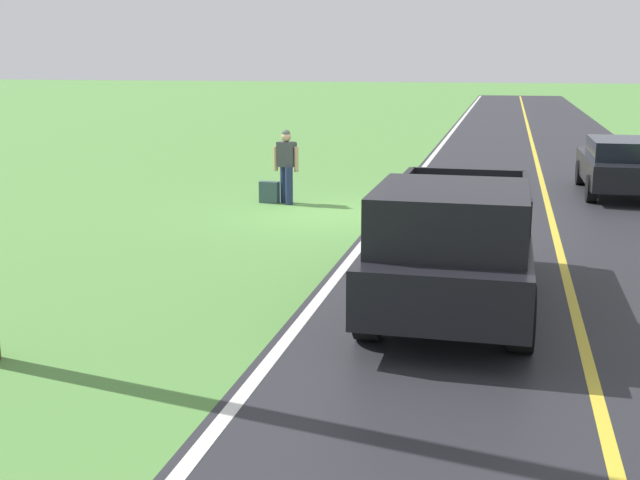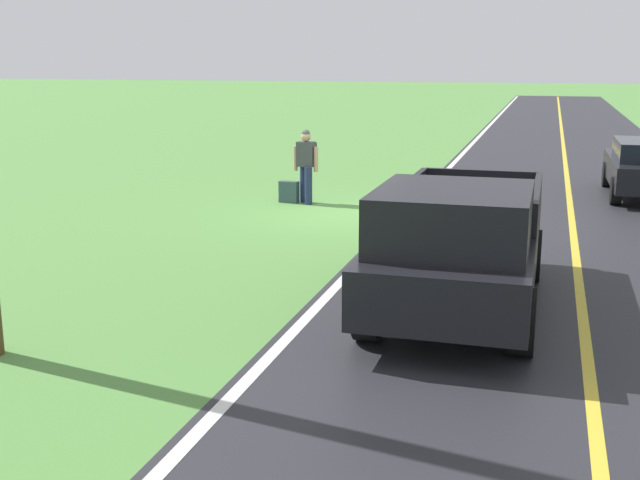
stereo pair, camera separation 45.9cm
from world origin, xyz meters
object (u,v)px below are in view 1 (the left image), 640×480
suitcase_carried (269,192)px  pickup_truck_passing (454,241)px  hitchhiker_walking (287,162)px  sedan_near_oncoming (623,165)px

suitcase_carried → pickup_truck_passing: size_ratio=0.09×
hitchhiker_walking → suitcase_carried: bearing=5.2°
suitcase_carried → sedan_near_oncoming: sedan_near_oncoming is taller
hitchhiker_walking → sedan_near_oncoming: (-7.87, -3.15, -0.23)m
hitchhiker_walking → suitcase_carried: (0.43, 0.04, -0.72)m
hitchhiker_walking → pickup_truck_passing: (-4.38, 7.38, -0.01)m
sedan_near_oncoming → pickup_truck_passing: bearing=71.6°
pickup_truck_passing → suitcase_carried: bearing=-56.8°
suitcase_carried → pickup_truck_passing: bearing=38.9°
pickup_truck_passing → hitchhiker_walking: bearing=-59.3°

